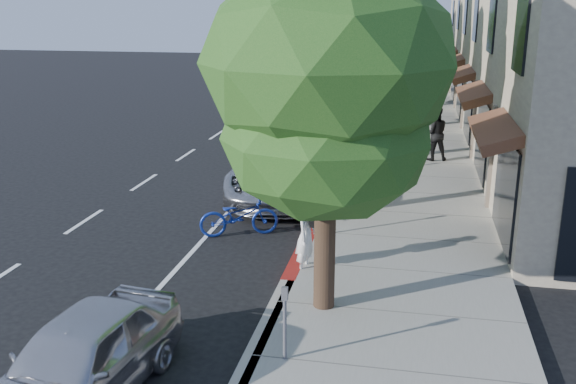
% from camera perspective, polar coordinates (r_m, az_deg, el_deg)
% --- Properties ---
extents(ground, '(120.00, 120.00, 0.00)m').
position_cam_1_polar(ground, '(14.39, 0.74, -6.76)').
color(ground, black).
rests_on(ground, ground).
extents(sidewalk, '(4.60, 56.00, 0.15)m').
position_cam_1_polar(sidewalk, '(21.74, 10.58, 1.27)').
color(sidewalk, gray).
rests_on(sidewalk, ground).
extents(curb, '(0.30, 56.00, 0.15)m').
position_cam_1_polar(curb, '(21.87, 4.55, 1.60)').
color(curb, '#9E998E').
rests_on(curb, ground).
extents(curb_red_segment, '(0.32, 4.00, 0.15)m').
position_cam_1_polar(curb_red_segment, '(15.28, 1.42, -5.05)').
color(curb_red_segment, maroon).
rests_on(curb_red_segment, ground).
extents(street_tree_0, '(4.43, 4.43, 7.41)m').
position_cam_1_polar(street_tree_0, '(11.16, 3.56, 10.88)').
color(street_tree_0, black).
rests_on(street_tree_0, ground).
extents(street_tree_1, '(4.13, 4.13, 7.70)m').
position_cam_1_polar(street_tree_1, '(17.09, 6.37, 13.71)').
color(street_tree_1, black).
rests_on(street_tree_1, ground).
extents(street_tree_2, '(3.79, 3.79, 7.08)m').
position_cam_1_polar(street_tree_2, '(23.08, 7.69, 13.39)').
color(street_tree_2, black).
rests_on(street_tree_2, ground).
extents(street_tree_3, '(4.54, 4.54, 7.55)m').
position_cam_1_polar(street_tree_3, '(29.06, 8.51, 14.35)').
color(street_tree_3, black).
rests_on(street_tree_3, ground).
extents(street_tree_4, '(4.49, 4.49, 7.24)m').
position_cam_1_polar(street_tree_4, '(35.06, 9.03, 14.32)').
color(street_tree_4, black).
rests_on(street_tree_4, ground).
extents(street_tree_5, '(4.25, 4.25, 6.73)m').
position_cam_1_polar(street_tree_5, '(41.06, 9.38, 14.14)').
color(street_tree_5, black).
rests_on(street_tree_5, ground).
extents(cyclist, '(0.53, 0.70, 1.74)m').
position_cam_1_polar(cyclist, '(13.84, 1.61, -3.87)').
color(cyclist, white).
rests_on(cyclist, ground).
extents(bicycle, '(2.11, 1.41, 1.05)m').
position_cam_1_polar(bicycle, '(16.21, -4.38, -2.12)').
color(bicycle, navy).
rests_on(bicycle, ground).
extents(silver_suv, '(3.64, 6.54, 1.73)m').
position_cam_1_polar(silver_suv, '(19.51, -0.63, 2.21)').
color(silver_suv, '#ABABB0').
rests_on(silver_suv, ground).
extents(dark_sedan, '(2.25, 5.21, 1.67)m').
position_cam_1_polar(dark_sedan, '(26.82, 1.16, 6.09)').
color(dark_sedan, black).
rests_on(dark_sedan, ground).
extents(white_pickup, '(2.31, 5.13, 1.46)m').
position_cam_1_polar(white_pickup, '(28.81, 5.30, 6.54)').
color(white_pickup, silver).
rests_on(white_pickup, ground).
extents(dark_suv_far, '(1.98, 4.36, 1.45)m').
position_cam_1_polar(dark_suv_far, '(38.98, 6.93, 9.09)').
color(dark_suv_far, black).
rests_on(dark_suv_far, ground).
extents(near_car_a, '(2.10, 4.18, 1.36)m').
position_cam_1_polar(near_car_a, '(10.12, -18.04, -14.05)').
color(near_car_a, '#BBBBC0').
rests_on(near_car_a, ground).
extents(pedestrian, '(1.10, 0.94, 1.97)m').
position_cam_1_polar(pedestrian, '(23.85, 12.92, 5.10)').
color(pedestrian, black).
rests_on(pedestrian, sidewalk).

